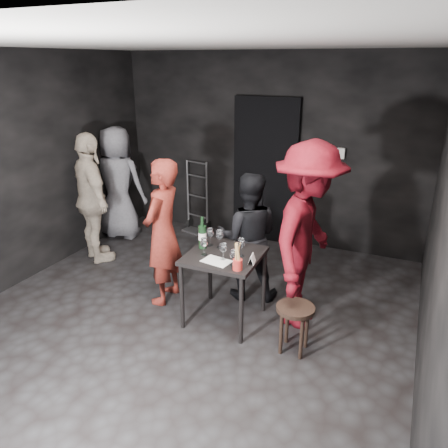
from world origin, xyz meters
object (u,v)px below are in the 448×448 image
at_px(hand_truck, 197,218).
at_px(breadstick_cup, 238,257).
at_px(tasting_table, 224,263).
at_px(bystander_cream, 91,189).
at_px(stool, 295,316).
at_px(woman_black, 248,239).
at_px(bystander_grey, 118,177).
at_px(man_maroon, 309,213).
at_px(server_red, 162,227).
at_px(wine_bottle, 202,236).

xyz_separation_m(hand_truck, breadstick_cup, (1.71, -2.41, 0.67)).
relative_size(tasting_table, bystander_cream, 0.38).
distance_m(stool, woman_black, 1.16).
bearing_deg(hand_truck, tasting_table, -43.11).
height_order(woman_black, bystander_grey, bystander_grey).
relative_size(woman_black, bystander_grey, 0.75).
bearing_deg(bystander_grey, man_maroon, 153.99).
xyz_separation_m(server_red, bystander_cream, (-1.40, 0.52, 0.11)).
distance_m(tasting_table, breadstick_cup, 0.43).
bearing_deg(stool, server_red, 168.44).
bearing_deg(breadstick_cup, stool, 4.44).
xyz_separation_m(woman_black, wine_bottle, (-0.30, -0.52, 0.17)).
xyz_separation_m(hand_truck, wine_bottle, (1.19, -2.10, 0.67)).
bearing_deg(hand_truck, server_red, -58.97).
bearing_deg(man_maroon, bystander_grey, 70.91).
bearing_deg(hand_truck, bystander_grey, -131.38).
bearing_deg(woman_black, bystander_cream, -20.10).
xyz_separation_m(tasting_table, server_red, (-0.78, 0.11, 0.23)).
bearing_deg(server_red, bystander_cream, -114.43).
bearing_deg(bystander_grey, server_red, 134.22).
distance_m(tasting_table, bystander_grey, 2.83).
xyz_separation_m(wine_bottle, breadstick_cup, (0.52, -0.31, -0.00)).
distance_m(stool, breadstick_cup, 0.75).
distance_m(tasting_table, stool, 0.88).
height_order(stool, wine_bottle, wine_bottle).
distance_m(hand_truck, wine_bottle, 2.50).
relative_size(hand_truck, man_maroon, 0.47).
xyz_separation_m(bystander_cream, breadstick_cup, (2.44, -0.89, -0.12)).
bearing_deg(woman_black, tasting_table, 68.24).
relative_size(woman_black, breadstick_cup, 4.98).
height_order(server_red, wine_bottle, server_red).
height_order(server_red, bystander_grey, bystander_grey).
relative_size(tasting_table, man_maroon, 0.31).
height_order(hand_truck, wine_bottle, hand_truck).
xyz_separation_m(hand_truck, stool, (2.27, -2.37, 0.17)).
distance_m(server_red, woman_black, 0.95).
distance_m(wine_bottle, breadstick_cup, 0.61).
height_order(bystander_grey, breadstick_cup, bystander_grey).
xyz_separation_m(tasting_table, woman_black, (0.03, 0.57, 0.05)).
bearing_deg(bystander_cream, tasting_table, -163.39).
xyz_separation_m(stool, server_red, (-1.59, 0.33, 0.50)).
xyz_separation_m(server_red, bystander_grey, (-1.62, 1.36, 0.06)).
relative_size(tasting_table, server_red, 0.43).
distance_m(man_maroon, bystander_grey, 3.37).
relative_size(woman_black, man_maroon, 0.59).
bearing_deg(bystander_cream, hand_truck, -82.93).
height_order(stool, bystander_cream, bystander_cream).
height_order(stool, bystander_grey, bystander_grey).
xyz_separation_m(man_maroon, bystander_grey, (-3.15, 1.16, -0.25)).
bearing_deg(breadstick_cup, bystander_grey, 146.98).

